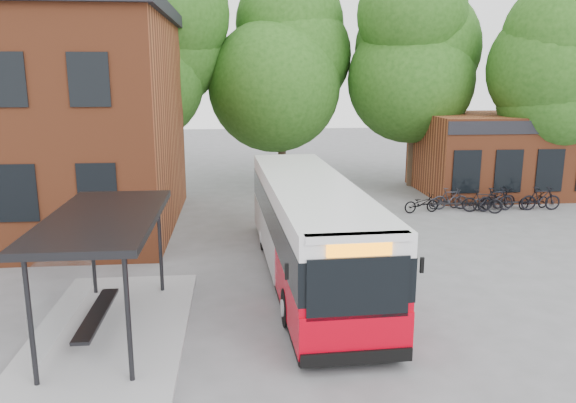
{
  "coord_description": "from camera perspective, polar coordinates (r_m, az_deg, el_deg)",
  "views": [
    {
      "loc": [
        -1.48,
        -13.5,
        5.94
      ],
      "look_at": [
        0.12,
        3.83,
        2.0
      ],
      "focal_mm": 35.0,
      "sensor_mm": 36.0,
      "label": 1
    }
  ],
  "objects": [
    {
      "name": "bike_rail",
      "position": [
        26.48,
        18.83,
        -0.48
      ],
      "size": [
        5.2,
        0.1,
        0.38
      ],
      "primitive_type": null,
      "color": "black",
      "rests_on": "ground"
    },
    {
      "name": "tree_0",
      "position": [
        29.85,
        -14.28,
        11.53
      ],
      "size": [
        7.92,
        7.92,
        11.0
      ],
      "primitive_type": null,
      "color": "#1F4A13",
      "rests_on": "ground"
    },
    {
      "name": "bus_shelter",
      "position": [
        13.63,
        -17.9,
        -7.14
      ],
      "size": [
        3.6,
        7.0,
        2.9
      ],
      "primitive_type": null,
      "color": "black",
      "rests_on": "ground"
    },
    {
      "name": "tree_2",
      "position": [
        30.99,
        12.8,
        11.63
      ],
      "size": [
        7.92,
        7.92,
        11.0
      ],
      "primitive_type": null,
      "color": "#1F4A13",
      "rests_on": "ground"
    },
    {
      "name": "tree_3",
      "position": [
        29.36,
        24.61,
        9.08
      ],
      "size": [
        7.04,
        7.04,
        9.28
      ],
      "primitive_type": null,
      "color": "#1F4A13",
      "rests_on": "ground"
    },
    {
      "name": "bicycle_7",
      "position": [
        27.48,
        24.29,
        0.28
      ],
      "size": [
        1.81,
        0.59,
        1.08
      ],
      "primitive_type": "imported",
      "rotation": [
        0.0,
        0.0,
        1.53
      ],
      "color": "black",
      "rests_on": "ground"
    },
    {
      "name": "bicycle_5",
      "position": [
        26.54,
        20.34,
        0.2
      ],
      "size": [
        1.84,
        0.78,
        1.07
      ],
      "primitive_type": "imported",
      "rotation": [
        0.0,
        0.0,
        1.73
      ],
      "color": "black",
      "rests_on": "ground"
    },
    {
      "name": "bicycle_0",
      "position": [
        25.34,
        13.4,
        -0.18
      ],
      "size": [
        1.67,
        0.8,
        0.84
      ],
      "primitive_type": "imported",
      "rotation": [
        0.0,
        0.0,
        1.73
      ],
      "color": "black",
      "rests_on": "ground"
    },
    {
      "name": "bicycle_2",
      "position": [
        26.35,
        15.6,
        0.15
      ],
      "size": [
        1.61,
        0.79,
        0.81
      ],
      "primitive_type": "imported",
      "rotation": [
        0.0,
        0.0,
        1.74
      ],
      "color": "black",
      "rests_on": "ground"
    },
    {
      "name": "bicycle_extra_0",
      "position": [
        27.69,
        23.67,
        0.18
      ],
      "size": [
        1.71,
        0.94,
        0.85
      ],
      "primitive_type": "imported",
      "rotation": [
        0.0,
        0.0,
        1.82
      ],
      "color": "black",
      "rests_on": "ground"
    },
    {
      "name": "bicycle_4",
      "position": [
        26.75,
        19.66,
        0.11
      ],
      "size": [
        1.72,
        0.94,
        0.85
      ],
      "primitive_type": "imported",
      "rotation": [
        0.0,
        0.0,
        1.81
      ],
      "color": "#26262C",
      "rests_on": "ground"
    },
    {
      "name": "tree_1",
      "position": [
        30.61,
        -0.64,
        11.37
      ],
      "size": [
        7.92,
        7.92,
        10.4
      ],
      "primitive_type": null,
      "color": "#1F4A13",
      "rests_on": "ground"
    },
    {
      "name": "bicycle_6",
      "position": [
        27.02,
        20.57,
        0.27
      ],
      "size": [
        1.91,
        1.04,
        0.95
      ],
      "primitive_type": "imported",
      "rotation": [
        0.0,
        0.0,
        1.81
      ],
      "color": "black",
      "rests_on": "ground"
    },
    {
      "name": "city_bus",
      "position": [
        16.62,
        2.15,
        -2.89
      ],
      "size": [
        2.93,
        11.59,
        2.92
      ],
      "primitive_type": null,
      "rotation": [
        0.0,
        0.0,
        0.04
      ],
      "color": "#C20012",
      "rests_on": "ground"
    },
    {
      "name": "bicycle_1",
      "position": [
        26.28,
        16.18,
        0.28
      ],
      "size": [
        1.65,
        0.48,
        0.99
      ],
      "primitive_type": "imported",
      "rotation": [
        0.0,
        0.0,
        1.56
      ],
      "color": "#212228",
      "rests_on": "ground"
    },
    {
      "name": "ground",
      "position": [
        14.83,
        0.92,
        -10.87
      ],
      "size": [
        100.0,
        100.0,
        0.0
      ],
      "primitive_type": "plane",
      "color": "#5D5D60"
    },
    {
      "name": "bicycle_3",
      "position": [
        26.01,
        19.16,
        -0.0
      ],
      "size": [
        1.77,
        1.12,
        1.03
      ],
      "primitive_type": "imported",
      "rotation": [
        0.0,
        0.0,
        1.17
      ],
      "color": "black",
      "rests_on": "ground"
    },
    {
      "name": "shop_row",
      "position": [
        32.31,
        25.53,
        4.51
      ],
      "size": [
        14.0,
        6.2,
        4.0
      ],
      "primitive_type": null,
      "color": "brown",
      "rests_on": "ground"
    }
  ]
}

